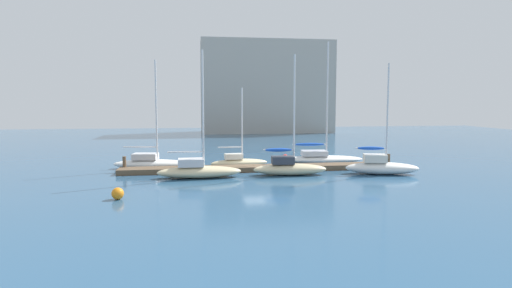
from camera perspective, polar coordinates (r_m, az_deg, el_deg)
ground_plane at (r=34.37m, az=0.49°, el=-3.64°), size 120.00×120.00×0.00m
dock_pier at (r=34.34m, az=0.49°, el=-3.30°), size 22.45×1.83×0.42m
dock_piling_near_end at (r=35.08m, az=-17.48°, el=-2.66°), size 0.28×0.28×1.28m
dock_piling_far_end at (r=36.80m, az=17.59°, el=-2.29°), size 0.28×0.28×1.28m
sailboat_0 at (r=36.33m, az=-13.91°, el=-2.45°), size 6.97×2.88×9.08m
sailboat_1 at (r=31.28m, az=-7.84°, el=-3.52°), size 6.23×1.93×9.36m
sailboat_2 at (r=36.25m, az=-2.38°, el=-2.38°), size 5.14×1.95×6.82m
sailboat_3 at (r=32.28m, az=4.52°, el=-3.12°), size 5.76×2.01×9.18m
sailboat_4 at (r=38.96m, az=8.86°, el=-1.81°), size 7.68×2.70×11.01m
sailboat_5 at (r=33.98m, az=16.67°, el=-2.88°), size 5.86×2.97×8.54m
mooring_buoy_orange at (r=25.47m, az=-18.32°, el=-6.43°), size 0.70×0.70×0.70m
mooring_buoy_red at (r=40.69m, az=4.00°, el=-1.80°), size 0.57×0.57×0.57m
harbor_building_distant at (r=78.87m, az=1.39°, el=7.72°), size 24.14×8.90×16.80m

